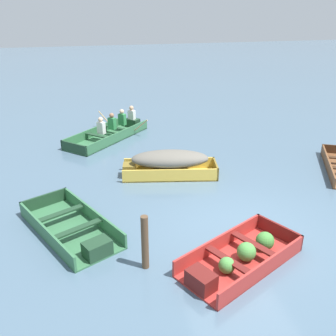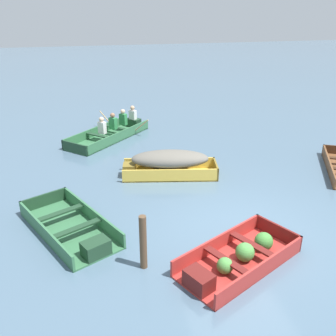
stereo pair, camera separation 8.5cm
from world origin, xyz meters
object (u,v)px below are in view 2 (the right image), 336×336
Objects in this scene: dinghy_red_foreground at (239,258)px; skiff_green_outer_moored at (72,228)px; skiff_yellow_mid_moored at (169,162)px; mooring_post at (143,242)px; rowboat_green_with_crew at (113,131)px.

dinghy_red_foreground is 3.72m from skiff_green_outer_moored.
skiff_yellow_mid_moored is at bearing 41.57° from skiff_green_outer_moored.
dinghy_red_foreground is 4.37m from skiff_yellow_mid_moored.
rowboat_green_with_crew is at bearing 89.23° from mooring_post.
skiff_yellow_mid_moored is at bearing -71.41° from rowboat_green_with_crew.
skiff_green_outer_moored is at bearing -103.04° from rowboat_green_with_crew.
rowboat_green_with_crew is 7.94m from mooring_post.
skiff_green_outer_moored is at bearing 150.15° from dinghy_red_foreground.
skiff_yellow_mid_moored is 0.86× the size of rowboat_green_with_crew.
skiff_yellow_mid_moored is 0.95× the size of skiff_green_outer_moored.
dinghy_red_foreground is 1.92m from mooring_post.
mooring_post is (-1.43, -4.01, 0.13)m from skiff_yellow_mid_moored.
dinghy_red_foreground is 2.45× the size of mooring_post.
mooring_post reaches higher than rowboat_green_with_crew.
mooring_post is at bearing 169.64° from dinghy_red_foreground.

